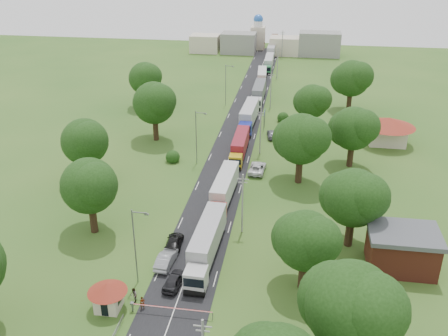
% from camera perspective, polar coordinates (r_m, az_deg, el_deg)
% --- Properties ---
extents(ground, '(260.00, 260.00, 0.00)m').
position_cam_1_polar(ground, '(77.31, -1.37, -4.25)').
color(ground, '#2C561C').
rests_on(ground, ground).
extents(road, '(8.00, 200.00, 0.04)m').
position_cam_1_polar(road, '(95.03, 0.74, 1.59)').
color(road, black).
rests_on(road, ground).
extents(boom_barrier, '(9.22, 0.35, 1.18)m').
position_cam_1_polar(boom_barrier, '(57.04, -7.34, -15.54)').
color(boom_barrier, slate).
rests_on(boom_barrier, ground).
extents(guard_booth, '(4.40, 4.40, 3.45)m').
position_cam_1_polar(guard_booth, '(57.91, -13.15, -13.73)').
color(guard_booth, beige).
rests_on(guard_booth, ground).
extents(info_sign, '(0.12, 3.10, 4.10)m').
position_cam_1_polar(info_sign, '(107.37, 4.66, 6.03)').
color(info_sign, slate).
rests_on(info_sign, ground).
extents(pole_1, '(1.60, 0.24, 9.00)m').
position_cam_1_polar(pole_1, '(68.28, 2.12, -4.00)').
color(pole_1, gray).
rests_on(pole_1, ground).
extents(pole_2, '(1.60, 0.24, 9.00)m').
position_cam_1_polar(pole_2, '(93.64, 4.18, 4.25)').
color(pole_2, gray).
rests_on(pole_2, ground).
extents(pole_3, '(1.60, 0.24, 9.00)m').
position_cam_1_polar(pole_3, '(120.18, 5.37, 8.92)').
color(pole_3, gray).
rests_on(pole_3, ground).
extents(pole_4, '(1.60, 0.24, 9.00)m').
position_cam_1_polar(pole_4, '(147.26, 6.14, 11.89)').
color(pole_4, gray).
rests_on(pole_4, ground).
extents(pole_5, '(1.60, 0.24, 9.00)m').
position_cam_1_polar(pole_5, '(174.64, 6.68, 13.93)').
color(pole_5, gray).
rests_on(pole_5, ground).
extents(lamp_0, '(2.03, 0.22, 10.00)m').
position_cam_1_polar(lamp_0, '(59.11, -10.05, -8.47)').
color(lamp_0, slate).
rests_on(lamp_0, ground).
extents(lamp_1, '(2.03, 0.22, 10.00)m').
position_cam_1_polar(lamp_1, '(89.23, -3.11, 3.80)').
color(lamp_1, slate).
rests_on(lamp_1, ground).
extents(lamp_2, '(2.03, 0.22, 10.00)m').
position_cam_1_polar(lamp_2, '(121.99, 0.26, 9.70)').
color(lamp_2, slate).
rests_on(lamp_2, ground).
extents(tree_1, '(9.60, 9.60, 12.05)m').
position_cam_1_polar(tree_1, '(47.57, 14.29, -14.92)').
color(tree_1, '#382616').
rests_on(tree_1, ground).
extents(tree_2, '(8.00, 8.00, 10.10)m').
position_cam_1_polar(tree_2, '(57.68, 9.31, -8.10)').
color(tree_2, '#382616').
rests_on(tree_2, ground).
extents(tree_3, '(8.80, 8.80, 11.07)m').
position_cam_1_polar(tree_3, '(66.46, 14.58, -3.24)').
color(tree_3, '#382616').
rests_on(tree_3, ground).
extents(tree_4, '(9.60, 9.60, 12.05)m').
position_cam_1_polar(tree_4, '(82.16, 8.80, 3.35)').
color(tree_4, '#382616').
rests_on(tree_4, ground).
extents(tree_5, '(8.80, 8.80, 11.07)m').
position_cam_1_polar(tree_5, '(90.39, 14.57, 4.43)').
color(tree_5, '#382616').
rests_on(tree_5, ground).
extents(tree_6, '(8.00, 8.00, 10.10)m').
position_cam_1_polar(tree_6, '(106.20, 10.04, 7.56)').
color(tree_6, '#382616').
rests_on(tree_6, ground).
extents(tree_7, '(9.60, 9.60, 12.05)m').
position_cam_1_polar(tree_7, '(120.87, 14.37, 9.91)').
color(tree_7, '#382616').
rests_on(tree_7, ground).
extents(tree_10, '(8.80, 8.80, 11.07)m').
position_cam_1_polar(tree_10, '(69.75, -15.13, -1.91)').
color(tree_10, '#382616').
rests_on(tree_10, ground).
extents(tree_11, '(8.80, 8.80, 11.07)m').
position_cam_1_polar(tree_11, '(84.94, -15.60, 2.97)').
color(tree_11, '#382616').
rests_on(tree_11, ground).
extents(tree_12, '(9.60, 9.60, 12.05)m').
position_cam_1_polar(tree_12, '(100.32, -7.98, 7.42)').
color(tree_12, '#382616').
rests_on(tree_12, ground).
extents(tree_13, '(8.80, 8.80, 11.07)m').
position_cam_1_polar(tree_13, '(121.14, -8.99, 10.10)').
color(tree_13, '#382616').
rests_on(tree_13, ground).
extents(house_brick, '(8.60, 6.60, 5.20)m').
position_cam_1_polar(house_brick, '(66.17, 19.66, -8.72)').
color(house_brick, maroon).
rests_on(house_brick, ground).
extents(house_cream, '(10.08, 10.08, 5.80)m').
position_cam_1_polar(house_cream, '(103.75, 18.26, 4.51)').
color(house_cream, beige).
rests_on(house_cream, ground).
extents(distant_town, '(52.00, 8.00, 8.00)m').
position_cam_1_polar(distant_town, '(180.01, 5.16, 13.94)').
color(distant_town, gray).
rests_on(distant_town, ground).
extents(church, '(5.00, 5.00, 12.30)m').
position_cam_1_polar(church, '(187.86, 3.89, 15.04)').
color(church, beige).
rests_on(church, ground).
extents(truck_0, '(3.02, 15.38, 4.26)m').
position_cam_1_polar(truck_0, '(64.24, -2.04, -8.58)').
color(truck_0, '#BABABA').
rests_on(truck_0, ground).
extents(truck_1, '(2.95, 14.58, 4.03)m').
position_cam_1_polar(truck_1, '(77.17, -0.02, -2.49)').
color(truck_1, red).
rests_on(truck_1, ground).
extents(truck_2, '(2.42, 13.64, 3.78)m').
position_cam_1_polar(truck_2, '(93.67, 1.82, 2.55)').
color(truck_2, gold).
rests_on(truck_2, ground).
extents(truck_3, '(3.15, 15.75, 4.36)m').
position_cam_1_polar(truck_3, '(108.98, 2.85, 5.99)').
color(truck_3, navy).
rests_on(truck_3, ground).
extents(truck_4, '(2.61, 15.13, 4.20)m').
position_cam_1_polar(truck_4, '(125.88, 3.99, 8.55)').
color(truck_4, white).
rests_on(truck_4, ground).
extents(truck_5, '(3.02, 13.66, 3.77)m').
position_cam_1_polar(truck_5, '(141.46, 4.33, 10.30)').
color(truck_5, '#AE1F1A').
rests_on(truck_5, ground).
extents(truck_6, '(2.56, 13.57, 3.76)m').
position_cam_1_polar(truck_6, '(158.07, 5.13, 11.84)').
color(truck_6, '#296E41').
rests_on(truck_6, ground).
extents(truck_7, '(2.64, 14.27, 3.95)m').
position_cam_1_polar(truck_7, '(175.34, 5.45, 13.17)').
color(truck_7, silver).
rests_on(truck_7, ground).
extents(truck_8, '(2.94, 14.07, 3.89)m').
position_cam_1_polar(truck_8, '(191.51, 5.80, 14.15)').
color(truck_8, brown).
rests_on(truck_8, ground).
extents(car_lane_front, '(2.32, 4.69, 1.54)m').
position_cam_1_polar(car_lane_front, '(60.76, -5.72, -12.67)').
color(car_lane_front, black).
rests_on(car_lane_front, ground).
extents(car_lane_mid, '(2.12, 5.15, 1.66)m').
position_cam_1_polar(car_lane_mid, '(64.22, -6.61, -10.31)').
color(car_lane_mid, gray).
rests_on(car_lane_mid, ground).
extents(car_lane_rear, '(2.40, 5.17, 1.46)m').
position_cam_1_polar(car_lane_rear, '(67.50, -5.72, -8.42)').
color(car_lane_rear, black).
rests_on(car_lane_rear, ground).
extents(car_verge_near, '(2.99, 5.95, 1.61)m').
position_cam_1_polar(car_verge_near, '(87.68, 3.82, 0.01)').
color(car_verge_near, silver).
rests_on(car_verge_near, ground).
extents(car_verge_far, '(2.51, 4.92, 1.60)m').
position_cam_1_polar(car_verge_far, '(103.13, 5.49, 3.89)').
color(car_verge_far, slate).
rests_on(car_verge_far, ground).
extents(pedestrian_near, '(0.67, 0.56, 1.58)m').
position_cam_1_polar(pedestrian_near, '(58.01, -9.31, -15.01)').
color(pedestrian_near, gray).
rests_on(pedestrian_near, ground).
extents(pedestrian_booth, '(0.89, 1.02, 1.79)m').
position_cam_1_polar(pedestrian_booth, '(59.03, -10.26, -14.14)').
color(pedestrian_booth, gray).
rests_on(pedestrian_booth, ground).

